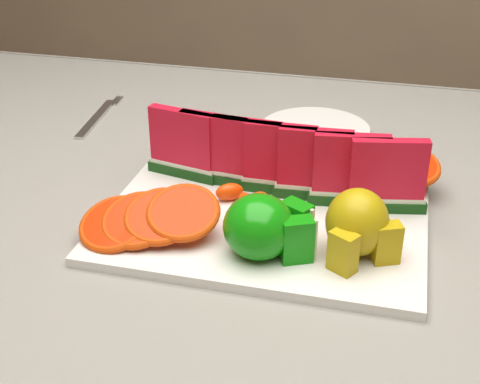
% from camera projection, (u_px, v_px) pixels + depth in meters
% --- Properties ---
extents(table, '(1.40, 0.90, 0.75)m').
position_uv_depth(table, '(217.00, 253.00, 0.98)').
color(table, '#513B1C').
rests_on(table, ground).
extents(tablecloth, '(1.53, 1.03, 0.20)m').
position_uv_depth(tablecloth, '(217.00, 216.00, 0.95)').
color(tablecloth, slate).
rests_on(tablecloth, table).
extents(platter, '(0.40, 0.30, 0.01)m').
position_uv_depth(platter, '(265.00, 220.00, 0.85)').
color(platter, silver).
rests_on(platter, tablecloth).
extents(apple_cluster, '(0.11, 0.09, 0.08)m').
position_uv_depth(apple_cluster, '(265.00, 228.00, 0.76)').
color(apple_cluster, '#1D950F').
rests_on(apple_cluster, platter).
extents(pear_cluster, '(0.09, 0.10, 0.08)m').
position_uv_depth(pear_cluster, '(358.00, 225.00, 0.75)').
color(pear_cluster, '#A8620A').
rests_on(pear_cluster, platter).
extents(side_plate, '(0.24, 0.24, 0.01)m').
position_uv_depth(side_plate, '(315.00, 130.00, 1.10)').
color(side_plate, silver).
rests_on(side_plate, tablecloth).
extents(fork, '(0.03, 0.20, 0.00)m').
position_uv_depth(fork, '(98.00, 117.00, 1.16)').
color(fork, silver).
rests_on(fork, tablecloth).
extents(watermelon_row, '(0.39, 0.07, 0.10)m').
position_uv_depth(watermelon_row, '(280.00, 161.00, 0.88)').
color(watermelon_row, '#0A400F').
rests_on(watermelon_row, platter).
extents(orange_fan_front, '(0.18, 0.13, 0.05)m').
position_uv_depth(orange_fan_front, '(149.00, 218.00, 0.79)').
color(orange_fan_front, orange).
rests_on(orange_fan_front, platter).
extents(orange_fan_back, '(0.39, 0.12, 0.05)m').
position_uv_depth(orange_fan_back, '(303.00, 159.00, 0.94)').
color(orange_fan_back, orange).
rests_on(orange_fan_back, platter).
extents(tangerine_segments, '(0.15, 0.08, 0.02)m').
position_uv_depth(tangerine_segments, '(248.00, 203.00, 0.85)').
color(tangerine_segments, orange).
rests_on(tangerine_segments, platter).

